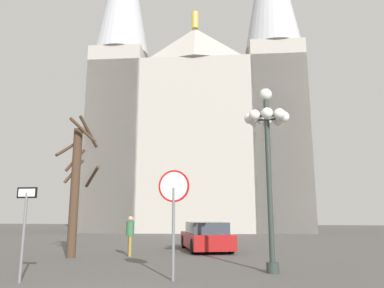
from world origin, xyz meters
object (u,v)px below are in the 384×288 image
parked_car_near_red (206,237)px  pedestrian_walking (130,232)px  bare_tree (76,185)px  one_way_arrow_sign (25,222)px  street_lamp (268,140)px  cathedral (198,121)px  stop_sign (174,201)px

parked_car_near_red → pedestrian_walking: (-2.74, -2.93, 0.34)m
bare_tree → one_way_arrow_sign: bearing=-74.6°
street_lamp → pedestrian_walking: (-5.58, 3.48, -2.95)m
cathedral → bare_tree: bearing=-92.7°
street_lamp → pedestrian_walking: bearing=148.0°
one_way_arrow_sign → cathedral: bearing=90.6°
street_lamp → bare_tree: bearing=161.2°
parked_car_near_red → pedestrian_walking: 4.03m
pedestrian_walking → bare_tree: bearing=-157.1°
one_way_arrow_sign → pedestrian_walking: (0.61, 6.18, -0.50)m
cathedral → pedestrian_walking: 25.85m
street_lamp → stop_sign: bearing=-146.1°
cathedral → one_way_arrow_sign: (0.33, -29.65, -10.31)m
street_lamp → parked_car_near_red: size_ratio=1.13×
stop_sign → bare_tree: (-5.11, 4.32, 0.84)m
pedestrian_walking → stop_sign: bearing=-59.8°
parked_car_near_red → bare_tree: bearing=-141.7°
cathedral → pedestrian_walking: cathedral is taller
cathedral → parked_car_near_red: bearing=-79.8°
street_lamp → parked_car_near_red: street_lamp is taller
cathedral → street_lamp: 28.82m
pedestrian_walking → cathedral: bearing=92.3°
cathedral → one_way_arrow_sign: bearing=-89.4°
cathedral → bare_tree: size_ratio=6.41×
stop_sign → parked_car_near_red: stop_sign is taller
cathedral → street_lamp: size_ratio=6.45×
stop_sign → one_way_arrow_sign: (-3.64, -0.98, -0.54)m
one_way_arrow_sign → pedestrian_walking: bearing=84.3°
cathedral → street_lamp: (6.52, -26.95, -7.87)m
cathedral → pedestrian_walking: (0.94, -23.46, -10.82)m
street_lamp → cathedral: bearing=103.6°
one_way_arrow_sign → bare_tree: size_ratio=0.42×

